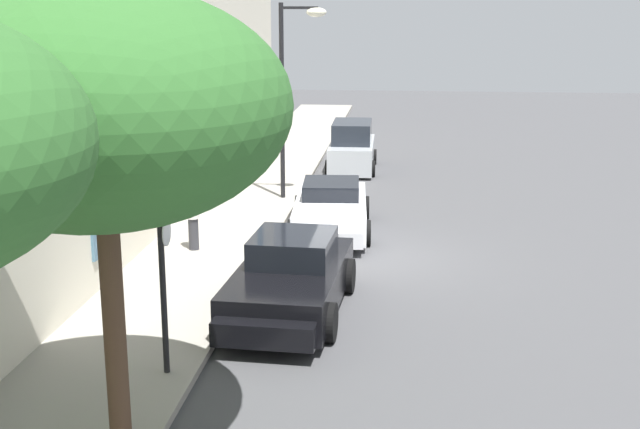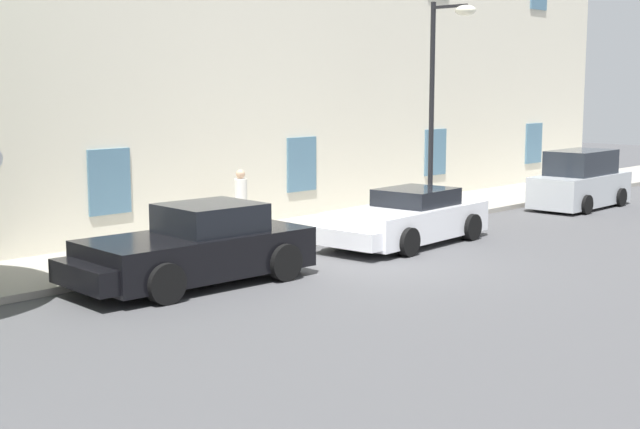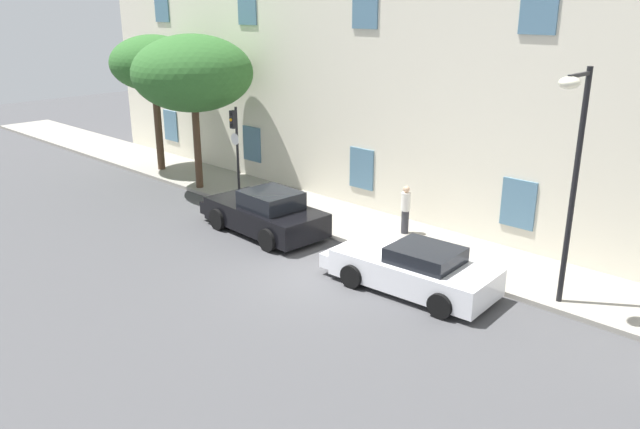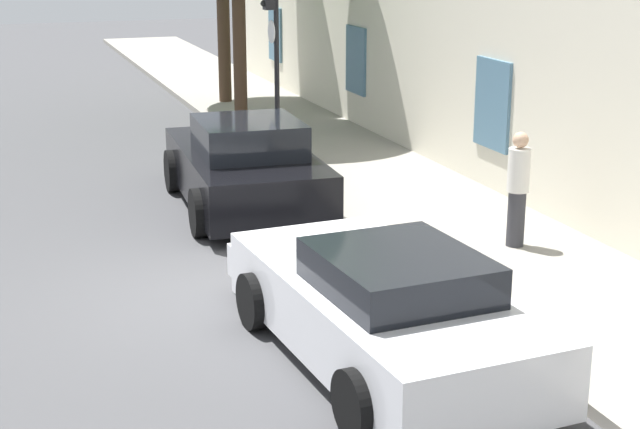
{
  "view_description": "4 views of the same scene",
  "coord_description": "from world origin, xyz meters",
  "px_view_note": "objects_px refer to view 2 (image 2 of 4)",
  "views": [
    {
      "loc": [
        -19.53,
        -0.98,
        6.02
      ],
      "look_at": [
        -1.37,
        0.96,
        1.4
      ],
      "focal_mm": 47.22,
      "sensor_mm": 36.0,
      "label": 1
    },
    {
      "loc": [
        -14.22,
        -11.97,
        3.79
      ],
      "look_at": [
        -0.89,
        0.85,
        1.07
      ],
      "focal_mm": 49.69,
      "sensor_mm": 36.0,
      "label": 2
    },
    {
      "loc": [
        11.21,
        -11.83,
        7.35
      ],
      "look_at": [
        -2.32,
        2.36,
        0.74
      ],
      "focal_mm": 35.11,
      "sensor_mm": 36.0,
      "label": 3
    },
    {
      "loc": [
        11.03,
        -2.71,
        4.36
      ],
      "look_at": [
        -0.42,
        1.37,
        0.81
      ],
      "focal_mm": 54.25,
      "sensor_mm": 36.0,
      "label": 4
    }
  ],
  "objects_px": {
    "sportscar_yellow_flank": "(404,220)",
    "pedestrian_admiring": "(241,201)",
    "hatchback_parked": "(580,182)",
    "street_lamp": "(445,70)",
    "sportscar_red_lead": "(190,250)"
  },
  "relations": [
    {
      "from": "hatchback_parked",
      "to": "pedestrian_admiring",
      "type": "relative_size",
      "value": 2.44
    },
    {
      "from": "sportscar_yellow_flank",
      "to": "pedestrian_admiring",
      "type": "distance_m",
      "value": 3.98
    },
    {
      "from": "sportscar_red_lead",
      "to": "hatchback_parked",
      "type": "height_order",
      "value": "hatchback_parked"
    },
    {
      "from": "sportscar_yellow_flank",
      "to": "pedestrian_admiring",
      "type": "relative_size",
      "value": 3.02
    },
    {
      "from": "sportscar_red_lead",
      "to": "hatchback_parked",
      "type": "xyz_separation_m",
      "value": [
        14.99,
        -0.2,
        0.14
      ]
    },
    {
      "from": "sportscar_red_lead",
      "to": "pedestrian_admiring",
      "type": "xyz_separation_m",
      "value": [
        3.8,
        2.9,
        0.32
      ]
    },
    {
      "from": "street_lamp",
      "to": "pedestrian_admiring",
      "type": "xyz_separation_m",
      "value": [
        -5.85,
        1.74,
        -3.2
      ]
    },
    {
      "from": "sportscar_yellow_flank",
      "to": "street_lamp",
      "type": "xyz_separation_m",
      "value": [
        3.43,
        1.39,
        3.6
      ]
    },
    {
      "from": "street_lamp",
      "to": "hatchback_parked",
      "type": "bearing_deg",
      "value": -14.23
    },
    {
      "from": "sportscar_red_lead",
      "to": "pedestrian_admiring",
      "type": "height_order",
      "value": "pedestrian_admiring"
    },
    {
      "from": "sportscar_yellow_flank",
      "to": "hatchback_parked",
      "type": "bearing_deg",
      "value": 0.24
    },
    {
      "from": "sportscar_yellow_flank",
      "to": "street_lamp",
      "type": "height_order",
      "value": "street_lamp"
    },
    {
      "from": "sportscar_red_lead",
      "to": "street_lamp",
      "type": "bearing_deg",
      "value": 6.81
    },
    {
      "from": "pedestrian_admiring",
      "to": "hatchback_parked",
      "type": "bearing_deg",
      "value": -15.48
    },
    {
      "from": "hatchback_parked",
      "to": "pedestrian_admiring",
      "type": "distance_m",
      "value": 11.61
    }
  ]
}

